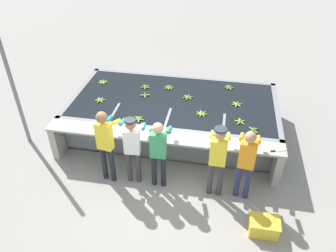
# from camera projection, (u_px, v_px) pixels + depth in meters

# --- Properties ---
(ground_plane) EXTENTS (80.00, 80.00, 0.00)m
(ground_plane) POSITION_uv_depth(u_px,v_px,m) (160.00, 173.00, 7.39)
(ground_plane) COLOR gray
(ground_plane) RESTS_ON ground
(wash_tank) EXTENTS (5.21, 2.69, 0.89)m
(wash_tank) POSITION_uv_depth(u_px,v_px,m) (174.00, 114.00, 8.57)
(wash_tank) COLOR gray
(wash_tank) RESTS_ON ground
(work_ledge) EXTENTS (5.21, 0.45, 0.89)m
(work_ledge) POSITION_uv_depth(u_px,v_px,m) (162.00, 145.00, 7.19)
(work_ledge) COLOR #9E9E99
(work_ledge) RESTS_ON ground
(worker_0) EXTENTS (0.48, 0.74, 1.75)m
(worker_0) POSITION_uv_depth(u_px,v_px,m) (106.00, 140.00, 6.66)
(worker_0) COLOR #1E2328
(worker_0) RESTS_ON ground
(worker_1) EXTENTS (0.44, 0.73, 1.61)m
(worker_1) POSITION_uv_depth(u_px,v_px,m) (132.00, 144.00, 6.68)
(worker_1) COLOR #38383D
(worker_1) RESTS_ON ground
(worker_2) EXTENTS (0.42, 0.71, 1.61)m
(worker_2) POSITION_uv_depth(u_px,v_px,m) (159.00, 149.00, 6.58)
(worker_2) COLOR #1E2328
(worker_2) RESTS_ON ground
(worker_3) EXTENTS (0.41, 0.72, 1.68)m
(worker_3) POSITION_uv_depth(u_px,v_px,m) (218.00, 155.00, 6.33)
(worker_3) COLOR #38383D
(worker_3) RESTS_ON ground
(worker_4) EXTENTS (0.45, 0.73, 1.65)m
(worker_4) POSITION_uv_depth(u_px,v_px,m) (247.00, 159.00, 6.30)
(worker_4) COLOR navy
(worker_4) RESTS_ON ground
(banana_bunch_floating_0) EXTENTS (0.28, 0.28, 0.08)m
(banana_bunch_floating_0) POSITION_uv_depth(u_px,v_px,m) (103.00, 82.00, 9.04)
(banana_bunch_floating_0) COLOR #9EC642
(banana_bunch_floating_0) RESTS_ON wash_tank
(banana_bunch_floating_1) EXTENTS (0.28, 0.28, 0.08)m
(banana_bunch_floating_1) POSITION_uv_depth(u_px,v_px,m) (169.00, 88.00, 8.79)
(banana_bunch_floating_1) COLOR #75A333
(banana_bunch_floating_1) RESTS_ON wash_tank
(banana_bunch_floating_2) EXTENTS (0.28, 0.27, 0.08)m
(banana_bunch_floating_2) POSITION_uv_depth(u_px,v_px,m) (146.00, 87.00, 8.81)
(banana_bunch_floating_2) COLOR #7FAD33
(banana_bunch_floating_2) RESTS_ON wash_tank
(banana_bunch_floating_3) EXTENTS (0.27, 0.28, 0.08)m
(banana_bunch_floating_3) POSITION_uv_depth(u_px,v_px,m) (240.00, 122.00, 7.47)
(banana_bunch_floating_3) COLOR #93BC3D
(banana_bunch_floating_3) RESTS_ON wash_tank
(banana_bunch_floating_4) EXTENTS (0.28, 0.28, 0.08)m
(banana_bunch_floating_4) POSITION_uv_depth(u_px,v_px,m) (100.00, 100.00, 8.26)
(banana_bunch_floating_4) COLOR #9EC642
(banana_bunch_floating_4) RESTS_ON wash_tank
(banana_bunch_floating_5) EXTENTS (0.28, 0.28, 0.08)m
(banana_bunch_floating_5) POSITION_uv_depth(u_px,v_px,m) (188.00, 97.00, 8.37)
(banana_bunch_floating_5) COLOR #7FAD33
(banana_bunch_floating_5) RESTS_ON wash_tank
(banana_bunch_floating_6) EXTENTS (0.28, 0.28, 0.08)m
(banana_bunch_floating_6) POSITION_uv_depth(u_px,v_px,m) (145.00, 95.00, 8.46)
(banana_bunch_floating_6) COLOR #8CB738
(banana_bunch_floating_6) RESTS_ON wash_tank
(banana_bunch_floating_7) EXTENTS (0.28, 0.26, 0.08)m
(banana_bunch_floating_7) POSITION_uv_depth(u_px,v_px,m) (229.00, 88.00, 8.79)
(banana_bunch_floating_7) COLOR #75A333
(banana_bunch_floating_7) RESTS_ON wash_tank
(banana_bunch_floating_8) EXTENTS (0.23, 0.23, 0.08)m
(banana_bunch_floating_8) POSITION_uv_depth(u_px,v_px,m) (254.00, 130.00, 7.21)
(banana_bunch_floating_8) COLOR #75A333
(banana_bunch_floating_8) RESTS_ON wash_tank
(banana_bunch_floating_9) EXTENTS (0.27, 0.28, 0.08)m
(banana_bunch_floating_9) POSITION_uv_depth(u_px,v_px,m) (139.00, 119.00, 7.56)
(banana_bunch_floating_9) COLOR #7FAD33
(banana_bunch_floating_9) RESTS_ON wash_tank
(banana_bunch_floating_10) EXTENTS (0.27, 0.28, 0.08)m
(banana_bunch_floating_10) POSITION_uv_depth(u_px,v_px,m) (202.00, 114.00, 7.75)
(banana_bunch_floating_10) COLOR #93BC3D
(banana_bunch_floating_10) RESTS_ON wash_tank
(banana_bunch_floating_11) EXTENTS (0.28, 0.28, 0.08)m
(banana_bunch_floating_11) POSITION_uv_depth(u_px,v_px,m) (237.00, 104.00, 8.09)
(banana_bunch_floating_11) COLOR #9EC642
(banana_bunch_floating_11) RESTS_ON wash_tank
(knife_0) EXTENTS (0.15, 0.34, 0.02)m
(knife_0) POSITION_uv_depth(u_px,v_px,m) (98.00, 129.00, 7.26)
(knife_0) COLOR silver
(knife_0) RESTS_ON work_ledge
(knife_1) EXTENTS (0.34, 0.14, 0.02)m
(knife_1) POSITION_uv_depth(u_px,v_px,m) (276.00, 151.00, 6.64)
(knife_1) COLOR silver
(knife_1) RESTS_ON work_ledge
(crate) EXTENTS (0.55, 0.39, 0.32)m
(crate) POSITION_uv_depth(u_px,v_px,m) (264.00, 226.00, 6.01)
(crate) COLOR gold
(crate) RESTS_ON ground
(support_post_left) EXTENTS (0.09, 0.09, 3.20)m
(support_post_left) POSITION_uv_depth(u_px,v_px,m) (13.00, 85.00, 7.44)
(support_post_left) COLOR slate
(support_post_left) RESTS_ON ground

